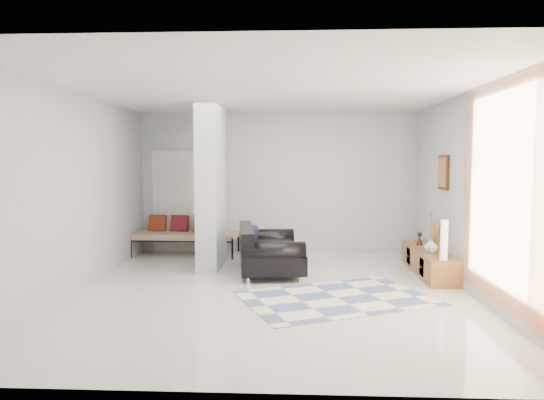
{
  "coord_description": "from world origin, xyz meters",
  "views": [
    {
      "loc": [
        0.33,
        -6.68,
        1.84
      ],
      "look_at": [
        -0.01,
        0.6,
        1.24
      ],
      "focal_mm": 32.0,
      "sensor_mm": 36.0,
      "label": 1
    }
  ],
  "objects": [
    {
      "name": "floor",
      "position": [
        0.0,
        0.0,
        0.0
      ],
      "size": [
        6.0,
        6.0,
        0.0
      ],
      "primitive_type": "plane",
      "color": "beige",
      "rests_on": "ground"
    },
    {
      "name": "ceiling",
      "position": [
        0.0,
        0.0,
        2.8
      ],
      "size": [
        6.0,
        6.0,
        0.0
      ],
      "primitive_type": "plane",
      "rotation": [
        3.14,
        0.0,
        0.0
      ],
      "color": "white",
      "rests_on": "wall_back"
    },
    {
      "name": "wall_back",
      "position": [
        0.0,
        3.0,
        1.4
      ],
      "size": [
        6.0,
        0.0,
        6.0
      ],
      "primitive_type": "plane",
      "rotation": [
        1.57,
        0.0,
        0.0
      ],
      "color": "silver",
      "rests_on": "ground"
    },
    {
      "name": "wall_front",
      "position": [
        0.0,
        -3.0,
        1.4
      ],
      "size": [
        6.0,
        0.0,
        6.0
      ],
      "primitive_type": "plane",
      "rotation": [
        -1.57,
        0.0,
        0.0
      ],
      "color": "silver",
      "rests_on": "ground"
    },
    {
      "name": "wall_left",
      "position": [
        -2.75,
        0.0,
        1.4
      ],
      "size": [
        0.0,
        6.0,
        6.0
      ],
      "primitive_type": "plane",
      "rotation": [
        1.57,
        0.0,
        1.57
      ],
      "color": "silver",
      "rests_on": "ground"
    },
    {
      "name": "wall_right",
      "position": [
        2.75,
        0.0,
        1.4
      ],
      "size": [
        0.0,
        6.0,
        6.0
      ],
      "primitive_type": "plane",
      "rotation": [
        1.57,
        0.0,
        -1.57
      ],
      "color": "silver",
      "rests_on": "ground"
    },
    {
      "name": "partition_column",
      "position": [
        -1.1,
        1.6,
        1.4
      ],
      "size": [
        0.35,
        1.2,
        2.8
      ],
      "primitive_type": "cube",
      "color": "silver",
      "rests_on": "floor"
    },
    {
      "name": "hallway_door",
      "position": [
        -2.1,
        2.96,
        1.02
      ],
      "size": [
        0.85,
        0.06,
        2.04
      ],
      "primitive_type": "cube",
      "color": "silver",
      "rests_on": "floor"
    },
    {
      "name": "curtain",
      "position": [
        2.67,
        -1.15,
        1.45
      ],
      "size": [
        0.0,
        2.55,
        2.55
      ],
      "primitive_type": "plane",
      "rotation": [
        1.57,
        0.0,
        1.57
      ],
      "color": "orange",
      "rests_on": "wall_right"
    },
    {
      "name": "wall_art",
      "position": [
        2.72,
        1.21,
        1.65
      ],
      "size": [
        0.04,
        0.45,
        0.55
      ],
      "primitive_type": "cube",
      "color": "#391F0F",
      "rests_on": "wall_right"
    },
    {
      "name": "media_console",
      "position": [
        2.52,
        1.21,
        0.2
      ],
      "size": [
        0.45,
        1.96,
        0.8
      ],
      "color": "brown",
      "rests_on": "floor"
    },
    {
      "name": "loveseat",
      "position": [
        -0.13,
        1.19,
        0.35
      ],
      "size": [
        1.19,
        1.79,
        0.76
      ],
      "rotation": [
        0.0,
        0.0,
        0.13
      ],
      "color": "silver",
      "rests_on": "floor"
    },
    {
      "name": "daybed",
      "position": [
        -1.8,
        2.62,
        0.41
      ],
      "size": [
        1.99,
        0.89,
        0.77
      ],
      "rotation": [
        0.0,
        0.0,
        -0.03
      ],
      "color": "black",
      "rests_on": "floor"
    },
    {
      "name": "area_rug",
      "position": [
        0.9,
        -0.31,
        0.01
      ],
      "size": [
        2.86,
        2.45,
        0.01
      ],
      "primitive_type": "cube",
      "rotation": [
        0.0,
        0.0,
        0.41
      ],
      "color": "beige",
      "rests_on": "floor"
    },
    {
      "name": "cylinder_lamp",
      "position": [
        2.5,
        0.36,
        0.69
      ],
      "size": [
        0.11,
        0.11,
        0.58
      ],
      "primitive_type": "cylinder",
      "color": "silver",
      "rests_on": "media_console"
    },
    {
      "name": "bronze_figurine",
      "position": [
        2.47,
        1.61,
        0.51
      ],
      "size": [
        0.12,
        0.12,
        0.22
      ],
      "primitive_type": null,
      "rotation": [
        0.0,
        0.0,
        0.13
      ],
      "color": "black",
      "rests_on": "media_console"
    },
    {
      "name": "vase",
      "position": [
        2.47,
        0.92,
        0.51
      ],
      "size": [
        0.23,
        0.23,
        0.22
      ],
      "primitive_type": "imported",
      "rotation": [
        0.0,
        0.0,
        -0.1
      ],
      "color": "white",
      "rests_on": "media_console"
    }
  ]
}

